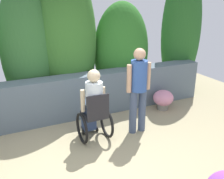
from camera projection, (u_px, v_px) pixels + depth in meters
ground_plane at (97, 174)px, 3.82m from camera, size 10.22×10.22×0.00m
stone_retaining_wall at (60, 99)px, 5.38m from camera, size 6.94×0.42×0.92m
hedge_backdrop at (68, 47)px, 5.70m from camera, size 7.70×1.04×3.21m
person_in_wheelchair at (93, 107)px, 4.58m from camera, size 0.53×0.66×1.33m
person_standing_companion at (138, 86)px, 4.73m from camera, size 0.49×0.30×1.63m
flower_pot_terracotta_by_wall at (163, 99)px, 5.94m from camera, size 0.46×0.46×0.46m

